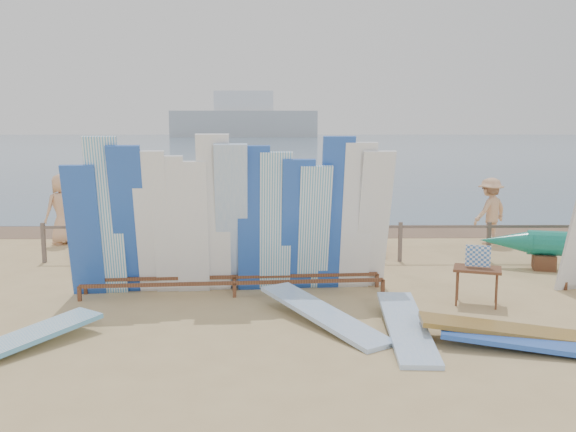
{
  "coord_description": "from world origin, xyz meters",
  "views": [
    {
      "loc": [
        -0.69,
        -10.45,
        3.01
      ],
      "look_at": [
        -0.54,
        2.35,
        1.14
      ],
      "focal_mm": 38.0,
      "sensor_mm": 36.0,
      "label": 1
    }
  ],
  "objects_px": {
    "beachgoer_2": "(255,212)",
    "flat_board_d": "(543,352)",
    "flat_board_a": "(322,324)",
    "beachgoer_4": "(337,213)",
    "beach_chair_right": "(314,240)",
    "stroller": "(367,233)",
    "flat_board_c": "(516,342)",
    "flat_board_b": "(406,334)",
    "beachgoer_0": "(63,209)",
    "flat_board_e": "(8,355)",
    "beachgoer_1": "(163,218)",
    "beachgoer_11": "(123,204)",
    "main_surfboard_rack": "(234,224)",
    "beach_chair_left": "(317,240)",
    "vendor_table": "(477,285)",
    "beachgoer_9": "(490,211)",
    "beachgoer_3": "(209,205)"
  },
  "relations": [
    {
      "from": "beachgoer_3",
      "to": "beachgoer_2",
      "type": "height_order",
      "value": "beachgoer_2"
    },
    {
      "from": "flat_board_c",
      "to": "stroller",
      "type": "bearing_deg",
      "value": 17.48
    },
    {
      "from": "beach_chair_right",
      "to": "beachgoer_3",
      "type": "xyz_separation_m",
      "value": [
        -2.83,
        2.4,
        0.55
      ]
    },
    {
      "from": "flat_board_a",
      "to": "beachgoer_4",
      "type": "relative_size",
      "value": 1.6
    },
    {
      "from": "flat_board_d",
      "to": "beachgoer_1",
      "type": "bearing_deg",
      "value": 57.58
    },
    {
      "from": "beachgoer_2",
      "to": "main_surfboard_rack",
      "type": "bearing_deg",
      "value": -115.96
    },
    {
      "from": "main_surfboard_rack",
      "to": "beachgoer_0",
      "type": "xyz_separation_m",
      "value": [
        -4.81,
        4.88,
        -0.38
      ]
    },
    {
      "from": "flat_board_e",
      "to": "beachgoer_2",
      "type": "distance_m",
      "value": 7.68
    },
    {
      "from": "stroller",
      "to": "beachgoer_0",
      "type": "height_order",
      "value": "beachgoer_0"
    },
    {
      "from": "beachgoer_9",
      "to": "vendor_table",
      "type": "bearing_deg",
      "value": 34.17
    },
    {
      "from": "vendor_table",
      "to": "flat_board_b",
      "type": "xyz_separation_m",
      "value": [
        -1.51,
        -1.51,
        -0.34
      ]
    },
    {
      "from": "beach_chair_right",
      "to": "flat_board_e",
      "type": "bearing_deg",
      "value": -126.61
    },
    {
      "from": "flat_board_c",
      "to": "beachgoer_2",
      "type": "distance_m",
      "value": 7.76
    },
    {
      "from": "beachgoer_1",
      "to": "flat_board_e",
      "type": "bearing_deg",
      "value": 173.49
    },
    {
      "from": "beachgoer_4",
      "to": "beachgoer_2",
      "type": "relative_size",
      "value": 0.89
    },
    {
      "from": "beachgoer_3",
      "to": "flat_board_d",
      "type": "bearing_deg",
      "value": 144.05
    },
    {
      "from": "beachgoer_1",
      "to": "stroller",
      "type": "bearing_deg",
      "value": -97.16
    },
    {
      "from": "beachgoer_9",
      "to": "beachgoer_3",
      "type": "relative_size",
      "value": 1.04
    },
    {
      "from": "beach_chair_left",
      "to": "beachgoer_4",
      "type": "distance_m",
      "value": 1.09
    },
    {
      "from": "beach_chair_right",
      "to": "stroller",
      "type": "xyz_separation_m",
      "value": [
        1.28,
        -0.17,
        0.2
      ]
    },
    {
      "from": "stroller",
      "to": "beachgoer_2",
      "type": "bearing_deg",
      "value": 157.03
    },
    {
      "from": "vendor_table",
      "to": "beachgoer_11",
      "type": "xyz_separation_m",
      "value": [
        -7.99,
        7.77,
        0.42
      ]
    },
    {
      "from": "flat_board_d",
      "to": "stroller",
      "type": "relative_size",
      "value": 2.27
    },
    {
      "from": "flat_board_a",
      "to": "beachgoer_2",
      "type": "bearing_deg",
      "value": 68.76
    },
    {
      "from": "flat_board_e",
      "to": "beachgoer_4",
      "type": "xyz_separation_m",
      "value": [
        5.1,
        7.6,
        0.84
      ]
    },
    {
      "from": "flat_board_d",
      "to": "beachgoer_1",
      "type": "relative_size",
      "value": 1.73
    },
    {
      "from": "beachgoer_4",
      "to": "beachgoer_11",
      "type": "bearing_deg",
      "value": -32.28
    },
    {
      "from": "flat_board_e",
      "to": "beach_chair_right",
      "type": "relative_size",
      "value": 2.84
    },
    {
      "from": "beach_chair_left",
      "to": "flat_board_d",
      "type": "bearing_deg",
      "value": -60.11
    },
    {
      "from": "beach_chair_left",
      "to": "beach_chair_right",
      "type": "distance_m",
      "value": 0.08
    },
    {
      "from": "flat_board_c",
      "to": "beach_chair_left",
      "type": "height_order",
      "value": "beach_chair_left"
    },
    {
      "from": "flat_board_a",
      "to": "flat_board_b",
      "type": "height_order",
      "value": "flat_board_a"
    },
    {
      "from": "main_surfboard_rack",
      "to": "beachgoer_4",
      "type": "height_order",
      "value": "main_surfboard_rack"
    },
    {
      "from": "beachgoer_2",
      "to": "beachgoer_0",
      "type": "bearing_deg",
      "value": 147.31
    },
    {
      "from": "vendor_table",
      "to": "beachgoer_2",
      "type": "distance_m",
      "value": 6.23
    },
    {
      "from": "beachgoer_2",
      "to": "flat_board_d",
      "type": "bearing_deg",
      "value": -82.13
    },
    {
      "from": "beach_chair_right",
      "to": "stroller",
      "type": "distance_m",
      "value": 1.31
    },
    {
      "from": "beachgoer_1",
      "to": "flat_board_d",
      "type": "bearing_deg",
      "value": -138.87
    },
    {
      "from": "flat_board_d",
      "to": "beach_chair_right",
      "type": "bearing_deg",
      "value": 37.51
    },
    {
      "from": "flat_board_e",
      "to": "beachgoer_11",
      "type": "xyz_separation_m",
      "value": [
        -1.0,
        10.02,
        0.77
      ]
    },
    {
      "from": "flat_board_d",
      "to": "stroller",
      "type": "distance_m",
      "value": 6.82
    },
    {
      "from": "beachgoer_0",
      "to": "beachgoer_4",
      "type": "xyz_separation_m",
      "value": [
        7.1,
        -0.25,
        -0.07
      ]
    },
    {
      "from": "flat_board_b",
      "to": "beachgoer_1",
      "type": "height_order",
      "value": "beachgoer_1"
    },
    {
      "from": "beachgoer_4",
      "to": "beachgoer_2",
      "type": "height_order",
      "value": "beachgoer_2"
    },
    {
      "from": "flat_board_a",
      "to": "beachgoer_3",
      "type": "bearing_deg",
      "value": 74.71
    },
    {
      "from": "beachgoer_0",
      "to": "flat_board_e",
      "type": "bearing_deg",
      "value": 59.8
    },
    {
      "from": "beach_chair_left",
      "to": "main_surfboard_rack",
      "type": "bearing_deg",
      "value": -105.28
    },
    {
      "from": "flat_board_b",
      "to": "beach_chair_left",
      "type": "relative_size",
      "value": 2.83
    },
    {
      "from": "vendor_table",
      "to": "beachgoer_9",
      "type": "height_order",
      "value": "beachgoer_9"
    },
    {
      "from": "main_surfboard_rack",
      "to": "beach_chair_right",
      "type": "height_order",
      "value": "main_surfboard_rack"
    }
  ]
}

